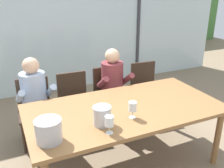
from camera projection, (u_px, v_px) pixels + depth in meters
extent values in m
plane|color=#847056|center=(95.00, 124.00, 3.93)|extent=(14.00, 14.00, 0.00)
cube|color=silver|center=(63.00, 25.00, 4.84)|extent=(7.37, 0.03, 2.60)
cube|color=#38383D|center=(138.00, 21.00, 5.46)|extent=(0.06, 0.06, 2.60)
cube|color=#477A38|center=(34.00, 20.00, 8.19)|extent=(13.37, 2.40, 1.89)
cube|color=olive|center=(125.00, 109.00, 2.82)|extent=(2.17, 1.12, 0.04)
cylinder|color=olive|center=(217.00, 138.00, 2.95)|extent=(0.07, 0.07, 0.71)
cylinder|color=olive|center=(32.00, 137.00, 2.96)|extent=(0.07, 0.07, 0.71)
cylinder|color=olive|center=(170.00, 106.00, 3.72)|extent=(0.07, 0.07, 0.71)
cube|color=#332319|center=(36.00, 114.00, 3.33)|extent=(0.47, 0.47, 0.03)
cube|color=#332319|center=(33.00, 92.00, 3.42)|extent=(0.42, 0.06, 0.42)
cylinder|color=#332319|center=(24.00, 139.00, 3.18)|extent=(0.04, 0.04, 0.43)
cylinder|color=#332319|center=(54.00, 133.00, 3.31)|extent=(0.04, 0.04, 0.43)
cylinder|color=#332319|center=(23.00, 124.00, 3.51)|extent=(0.04, 0.04, 0.43)
cylinder|color=#332319|center=(50.00, 119.00, 3.64)|extent=(0.04, 0.04, 0.43)
cube|color=#332319|center=(76.00, 106.00, 3.54)|extent=(0.46, 0.46, 0.03)
cube|color=#332319|center=(72.00, 86.00, 3.63)|extent=(0.42, 0.05, 0.42)
cylinder|color=#332319|center=(67.00, 129.00, 3.39)|extent=(0.04, 0.04, 0.43)
cylinder|color=#332319|center=(94.00, 124.00, 3.52)|extent=(0.04, 0.04, 0.43)
cylinder|color=#332319|center=(61.00, 117.00, 3.71)|extent=(0.04, 0.04, 0.43)
cylinder|color=#332319|center=(86.00, 112.00, 3.85)|extent=(0.04, 0.04, 0.43)
cube|color=#332319|center=(111.00, 98.00, 3.78)|extent=(0.44, 0.44, 0.03)
cube|color=#332319|center=(106.00, 80.00, 3.87)|extent=(0.42, 0.04, 0.42)
cylinder|color=#332319|center=(105.00, 120.00, 3.63)|extent=(0.04, 0.04, 0.43)
cylinder|color=#332319|center=(128.00, 114.00, 3.77)|extent=(0.04, 0.04, 0.43)
cylinder|color=#332319|center=(95.00, 109.00, 3.95)|extent=(0.04, 0.04, 0.43)
cylinder|color=#332319|center=(117.00, 104.00, 4.10)|extent=(0.04, 0.04, 0.43)
cube|color=#332319|center=(148.00, 92.00, 4.01)|extent=(0.47, 0.47, 0.03)
cube|color=#332319|center=(143.00, 75.00, 4.10)|extent=(0.42, 0.06, 0.42)
cylinder|color=#332319|center=(142.00, 111.00, 3.86)|extent=(0.04, 0.04, 0.43)
cylinder|color=#332319|center=(164.00, 107.00, 3.99)|extent=(0.04, 0.04, 0.43)
cylinder|color=#332319|center=(132.00, 101.00, 4.19)|extent=(0.04, 0.04, 0.43)
cylinder|color=#332319|center=(152.00, 98.00, 4.32)|extent=(0.04, 0.04, 0.43)
cylinder|color=#9EB2D1|center=(34.00, 92.00, 3.26)|extent=(0.35, 0.35, 0.52)
sphere|color=#DBAD89|center=(31.00, 66.00, 3.13)|extent=(0.21, 0.21, 0.21)
cube|color=#47423D|center=(33.00, 118.00, 3.15)|extent=(0.17, 0.41, 0.13)
cube|color=#47423D|center=(47.00, 115.00, 3.23)|extent=(0.17, 0.41, 0.13)
cylinder|color=#47423D|center=(39.00, 143.00, 3.08)|extent=(0.10, 0.10, 0.45)
cylinder|color=#47423D|center=(54.00, 139.00, 3.16)|extent=(0.10, 0.10, 0.45)
cylinder|color=#9EB2D1|center=(20.00, 97.00, 3.06)|extent=(0.11, 0.33, 0.26)
cylinder|color=#9EB2D1|center=(51.00, 90.00, 3.24)|extent=(0.11, 0.33, 0.26)
cylinder|color=brown|center=(112.00, 79.00, 3.69)|extent=(0.33, 0.33, 0.52)
sphere|color=#DBAD89|center=(112.00, 56.00, 3.56)|extent=(0.21, 0.21, 0.21)
cube|color=#47423D|center=(112.00, 102.00, 3.58)|extent=(0.14, 0.40, 0.13)
cube|color=#47423D|center=(123.00, 100.00, 3.64)|extent=(0.14, 0.40, 0.13)
cylinder|color=#47423D|center=(117.00, 124.00, 3.50)|extent=(0.10, 0.10, 0.45)
cylinder|color=#47423D|center=(129.00, 121.00, 3.56)|extent=(0.10, 0.10, 0.45)
cylinder|color=brown|center=(103.00, 82.00, 3.51)|extent=(0.09, 0.33, 0.26)
cylinder|color=brown|center=(128.00, 79.00, 3.64)|extent=(0.09, 0.33, 0.26)
cylinder|color=#B7B7BC|center=(102.00, 116.00, 2.43)|extent=(0.18, 0.18, 0.19)
torus|color=silver|center=(102.00, 107.00, 2.39)|extent=(0.18, 0.18, 0.01)
cylinder|color=#B7B7BC|center=(49.00, 131.00, 2.16)|extent=(0.23, 0.23, 0.20)
torus|color=silver|center=(48.00, 121.00, 2.12)|extent=(0.24, 0.24, 0.01)
cylinder|color=silver|center=(109.00, 133.00, 2.32)|extent=(0.07, 0.07, 0.00)
cylinder|color=silver|center=(109.00, 129.00, 2.30)|extent=(0.01, 0.01, 0.07)
cylinder|color=silver|center=(109.00, 121.00, 2.27)|extent=(0.08, 0.08, 0.09)
cylinder|color=maroon|center=(109.00, 124.00, 2.28)|extent=(0.07, 0.07, 0.04)
cylinder|color=silver|center=(132.00, 117.00, 2.59)|extent=(0.07, 0.07, 0.00)
cylinder|color=silver|center=(132.00, 114.00, 2.57)|extent=(0.01, 0.01, 0.07)
cylinder|color=silver|center=(133.00, 106.00, 2.54)|extent=(0.08, 0.08, 0.09)
cylinder|color=#560C1E|center=(133.00, 109.00, 2.55)|extent=(0.07, 0.07, 0.04)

